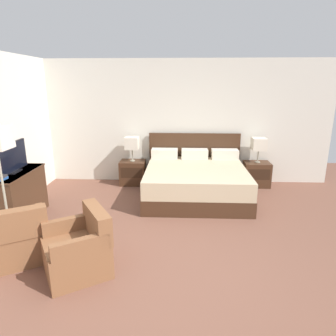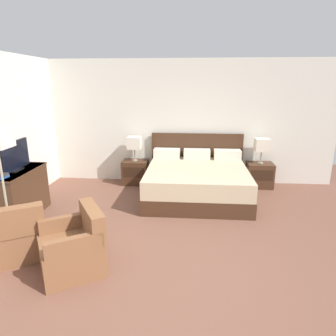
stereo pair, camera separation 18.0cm
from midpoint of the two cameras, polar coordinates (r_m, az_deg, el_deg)
ground_plane at (r=3.71m, az=0.09°, el=-19.73°), size 10.64×10.64×0.00m
wall_back at (r=6.64m, az=2.59°, el=8.67°), size 6.78×0.06×2.67m
bed at (r=5.89m, az=6.37°, el=-2.42°), size 1.99×1.95×1.11m
nightstand_left at (r=6.66m, az=-5.48°, el=-0.79°), size 0.54×0.43×0.52m
nightstand_right at (r=6.74m, az=17.75°, el=-1.29°), size 0.54×0.43×0.52m
table_lamp_left at (r=6.51m, az=-5.63°, el=4.76°), size 0.29×0.29×0.53m
table_lamp_right at (r=6.59m, az=18.22°, el=4.18°), size 0.29×0.29×0.53m
dresser at (r=5.48m, az=-25.80°, el=-4.38°), size 0.52×1.13×0.80m
tv at (r=5.31m, az=-26.59°, el=1.88°), size 0.18×0.86×0.47m
book_blue_cover at (r=5.04m, az=-28.53°, el=-1.15°), size 0.20×0.16×0.03m
armchair_by_window at (r=4.32m, az=-25.77°, el=-11.61°), size 0.94×0.94×0.76m
armchair_companion at (r=3.79m, az=-15.99°, el=-14.45°), size 0.95×0.94×0.76m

